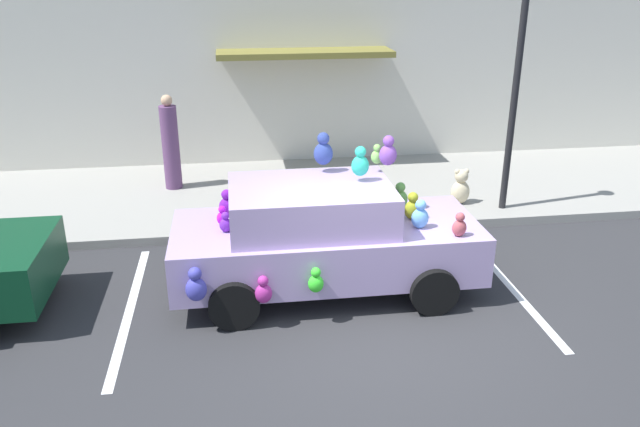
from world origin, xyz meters
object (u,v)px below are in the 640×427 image
object	(u,v)px
teddy_bear_on_sidewalk	(461,187)
pedestrian_near_shopfront	(171,145)
street_lamp_post	(518,66)
plush_covered_car	(323,237)

from	to	relation	value
teddy_bear_on_sidewalk	pedestrian_near_shopfront	bearing A→B (deg)	162.92
teddy_bear_on_sidewalk	street_lamp_post	distance (m)	2.35
plush_covered_car	pedestrian_near_shopfront	bearing A→B (deg)	118.98
pedestrian_near_shopfront	teddy_bear_on_sidewalk	bearing A→B (deg)	-17.08
pedestrian_near_shopfront	plush_covered_car	bearing A→B (deg)	-61.02
street_lamp_post	pedestrian_near_shopfront	bearing A→B (deg)	161.95
teddy_bear_on_sidewalk	plush_covered_car	bearing A→B (deg)	-138.25
plush_covered_car	pedestrian_near_shopfront	world-z (taller)	plush_covered_car
street_lamp_post	plush_covered_car	bearing A→B (deg)	-147.67
teddy_bear_on_sidewalk	pedestrian_near_shopfront	world-z (taller)	pedestrian_near_shopfront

